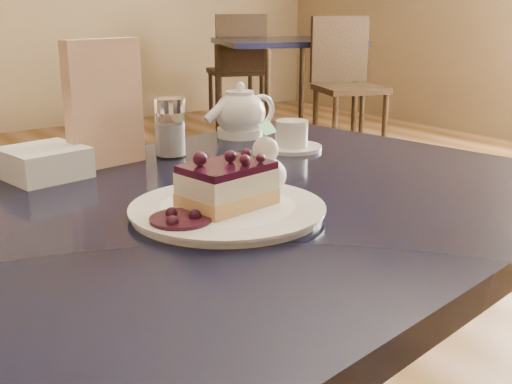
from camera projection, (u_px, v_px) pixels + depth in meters
main_table at (205, 258)px, 0.98m from camera, size 1.38×1.03×0.79m
dessert_plate at (227, 210)px, 0.92m from camera, size 0.27×0.27×0.01m
cheesecake_slice at (227, 185)px, 0.91m from camera, size 0.14×0.11×0.06m
whipped_cream at (265, 175)px, 0.98m from camera, size 0.06×0.06×0.06m
berry_sauce at (181, 219)px, 0.85m from camera, size 0.08×0.08×0.01m
tea_set at (250, 119)px, 1.41m from camera, size 0.18×0.29×0.11m
menu_card at (104, 104)px, 1.16m from camera, size 0.15×0.05×0.23m
sugar_shaker at (170, 127)px, 1.25m from camera, size 0.06×0.06×0.12m
napkin_stack at (44, 163)px, 1.11m from camera, size 0.14×0.14×0.05m
bg_table_far_right at (286, 128)px, 5.33m from camera, size 1.29×1.93×1.28m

